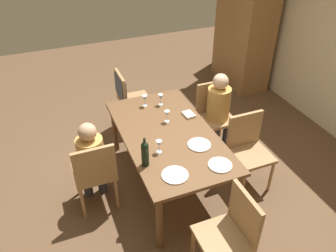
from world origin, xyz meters
The scene contains 19 objects.
ground_plane centered at (0.00, 0.00, 0.00)m, with size 10.00×10.00×0.00m, color brown.
armoire_cabinet centered at (-2.02, 2.26, 1.10)m, with size 1.18×0.62×2.18m.
dining_table centered at (0.00, 0.00, 0.66)m, with size 1.85×1.01×0.74m.
chair_near centered at (0.09, -0.89, 0.53)m, with size 0.44×0.44×0.92m.
chair_far_left centered at (-0.50, 0.89, 0.53)m, with size 0.44×0.44×0.92m.
chair_left_end centered at (-1.30, -0.12, 0.59)m, with size 0.44×0.46×0.92m.
chair_far_right centered at (0.33, 0.89, 0.53)m, with size 0.44×0.44×0.92m.
chair_right_end centered at (1.30, 0.09, 0.53)m, with size 0.44×0.44×0.92m.
person_woman_host centered at (-0.03, -0.89, 0.64)m, with size 0.33×0.29×1.09m.
person_man_bearded centered at (-0.39, 0.89, 0.65)m, with size 0.35×0.30×1.13m.
wine_bottle_tall_green centered at (0.41, -0.41, 0.89)m, with size 0.08×0.08×0.33m.
wine_glass_near_left centered at (-0.62, 0.15, 0.85)m, with size 0.07×0.07×0.15m.
wine_glass_centre centered at (-0.66, -0.05, 0.85)m, with size 0.07×0.07×0.15m.
wine_glass_near_right centered at (-0.22, 0.08, 0.85)m, with size 0.07×0.07×0.15m.
wine_glass_far centered at (0.28, -0.21, 0.85)m, with size 0.07×0.07×0.15m.
dinner_plate_host centered at (0.71, 0.28, 0.75)m, with size 0.25×0.25×0.01m, color silver.
dinner_plate_guest_left centered at (0.33, 0.23, 0.75)m, with size 0.26×0.26×0.01m, color white.
dinner_plate_guest_right centered at (0.67, -0.20, 0.75)m, with size 0.26×0.26×0.01m, color white.
folded_napkin centered at (-0.25, 0.37, 0.75)m, with size 0.16×0.12×0.03m, color beige.
Camera 1 is at (2.89, -1.16, 3.01)m, focal length 36.15 mm.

